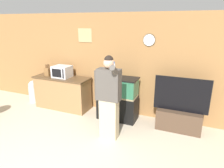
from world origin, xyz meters
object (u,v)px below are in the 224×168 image
Objects in this scene: person_standing at (108,97)px; tv_on_stand at (179,115)px; aquarium_on_stand at (118,98)px; trash_bin at (34,91)px; knife_block at (47,72)px; microwave at (62,72)px; counter_island at (63,92)px.

tv_on_stand is at bearing 33.79° from person_standing.
aquarium_on_stand is at bearing -179.36° from tv_on_stand.
person_standing reaches higher than trash_bin.
person_standing is (2.26, -0.88, -0.11)m from knife_block.
microwave is at bearing 179.63° from tv_on_stand.
aquarium_on_stand is (1.66, -0.04, -0.52)m from microwave.
knife_block reaches higher than tv_on_stand.
microwave is 3.22m from tv_on_stand.
aquarium_on_stand is at bearing 0.20° from knife_block.
aquarium_on_stand is at bearing -1.03° from counter_island.
person_standing is 3.12m from trash_bin.
microwave reaches higher than trash_bin.
person_standing is at bearing -26.64° from counter_island.
microwave is 1.34m from trash_bin.
counter_island is at bearing 153.36° from person_standing.
counter_island is 0.90× the size of person_standing.
trash_bin is at bearing 179.38° from tv_on_stand.
microwave is at bearing -1.32° from trash_bin.
aquarium_on_stand reaches higher than counter_island.
trash_bin is (-4.26, 0.05, -0.02)m from tv_on_stand.
trash_bin is at bearing 162.02° from person_standing.
tv_on_stand is (1.48, 0.02, -0.18)m from aquarium_on_stand.
knife_block is 2.18m from aquarium_on_stand.
trash_bin is (-0.65, 0.07, -0.69)m from knife_block.
tv_on_stand reaches higher than microwave.
aquarium_on_stand reaches higher than trash_bin.
microwave reaches higher than counter_island.
knife_block is 3.67m from tv_on_stand.
aquarium_on_stand is 0.97m from person_standing.
knife_block is 0.49× the size of trash_bin.
counter_island is 2.09m from person_standing.
tv_on_stand reaches higher than counter_island.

